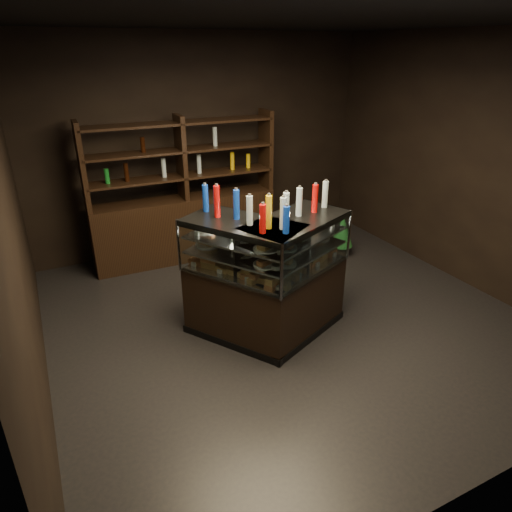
# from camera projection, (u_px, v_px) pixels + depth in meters

# --- Properties ---
(ground) EXTENTS (5.00, 5.00, 0.00)m
(ground) POSITION_uv_depth(u_px,v_px,m) (286.00, 317.00, 5.18)
(ground) COLOR black
(ground) RESTS_ON ground
(room_shell) EXTENTS (5.02, 5.02, 3.01)m
(room_shell) POSITION_uv_depth(u_px,v_px,m) (292.00, 144.00, 4.36)
(room_shell) COLOR black
(room_shell) RESTS_ON ground
(display_case) EXTENTS (1.71, 1.31, 1.29)m
(display_case) POSITION_uv_depth(u_px,v_px,m) (268.00, 297.00, 4.71)
(display_case) COLOR black
(display_case) RESTS_ON ground
(food_display) EXTENTS (1.41, 1.01, 0.40)m
(food_display) POSITION_uv_depth(u_px,v_px,m) (269.00, 252.00, 4.49)
(food_display) COLOR #C07245
(food_display) RESTS_ON display_case
(bottles_top) EXTENTS (1.25, 0.87, 0.30)m
(bottles_top) POSITION_uv_depth(u_px,v_px,m) (269.00, 206.00, 4.30)
(bottles_top) COLOR silver
(bottles_top) RESTS_ON display_case
(potted_conifer) EXTENTS (0.32, 0.32, 0.69)m
(potted_conifer) POSITION_uv_depth(u_px,v_px,m) (342.00, 230.00, 6.54)
(potted_conifer) COLOR black
(potted_conifer) RESTS_ON ground
(back_shelving) EXTENTS (2.57, 0.48, 2.00)m
(back_shelving) POSITION_uv_depth(u_px,v_px,m) (185.00, 218.00, 6.40)
(back_shelving) COLOR black
(back_shelving) RESTS_ON ground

